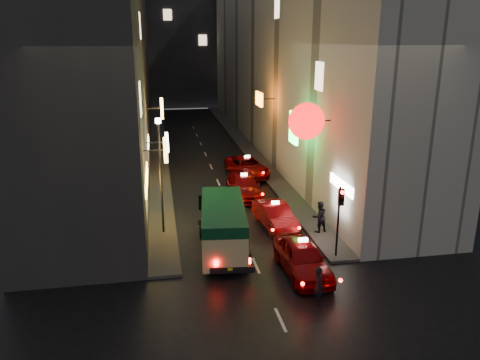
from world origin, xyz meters
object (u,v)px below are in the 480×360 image
pedestrian_crossing (319,283)px  traffic_light (340,207)px  minibus (223,223)px  lamp_post (160,169)px  taxi_near (302,255)px

pedestrian_crossing → traffic_light: traffic_light is taller
minibus → lamp_post: lamp_post is taller
taxi_near → lamp_post: lamp_post is taller
minibus → traffic_light: traffic_light is taller
minibus → pedestrian_crossing: size_ratio=3.31×
minibus → taxi_near: (3.23, -2.76, -0.69)m
lamp_post → pedestrian_crossing: bearing=-53.7°
taxi_near → minibus: bearing=139.5°
taxi_near → lamp_post: bearing=137.9°
minibus → pedestrian_crossing: minibus is taller
taxi_near → pedestrian_crossing: 2.60m
minibus → taxi_near: 4.30m
minibus → pedestrian_crossing: bearing=-60.0°
taxi_near → pedestrian_crossing: (-0.14, -2.60, 0.02)m
taxi_near → pedestrian_crossing: taxi_near is taller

